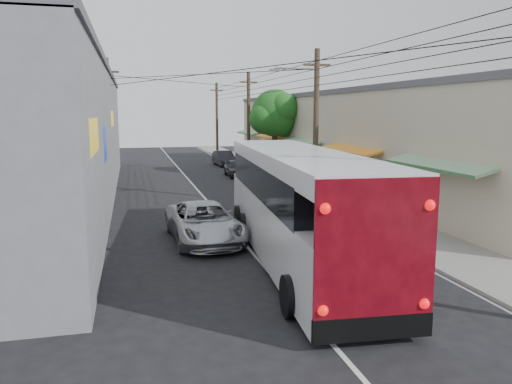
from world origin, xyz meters
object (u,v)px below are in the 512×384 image
at_px(jeepney, 204,222).
at_px(parked_car_far, 224,158).
at_px(pedestrian_near, 377,194).
at_px(coach_bus, 297,205).
at_px(pedestrian_far, 328,195).
at_px(parked_suv, 292,187).
at_px(parked_car_mid, 237,168).

xyz_separation_m(jeepney, parked_car_far, (5.66, 26.54, -0.05)).
distance_m(parked_car_far, pedestrian_near, 23.35).
bearing_deg(coach_bus, pedestrian_near, 50.66).
bearing_deg(pedestrian_far, pedestrian_near, 151.84).
bearing_deg(coach_bus, parked_suv, 76.99).
distance_m(jeepney, pedestrian_near, 9.63).
height_order(jeepney, pedestrian_near, pedestrian_near).
xyz_separation_m(parked_suv, parked_car_far, (-0.34, 18.99, -0.06)).
bearing_deg(parked_car_mid, coach_bus, -95.50).
xyz_separation_m(parked_car_far, pedestrian_near, (3.34, -23.10, 0.25)).
relative_size(parked_suv, pedestrian_near, 3.17).
height_order(parked_suv, parked_car_far, parked_suv).
bearing_deg(coach_bus, parked_car_far, 88.59).
distance_m(coach_bus, parked_suv, 11.37).
height_order(parked_suv, parked_car_mid, parked_suv).
bearing_deg(pedestrian_far, parked_car_mid, -90.86).
height_order(coach_bus, parked_suv, coach_bus).
relative_size(jeepney, pedestrian_near, 3.24).
bearing_deg(pedestrian_near, jeepney, 23.26).
distance_m(parked_suv, parked_car_mid, 11.14).
xyz_separation_m(parked_suv, pedestrian_far, (0.80, -3.28, 0.07)).
distance_m(pedestrian_near, pedestrian_far, 2.36).
height_order(parked_car_mid, pedestrian_near, pedestrian_near).
xyz_separation_m(jeepney, parked_suv, (6.00, 7.55, 0.02)).
distance_m(coach_bus, pedestrian_near, 9.29).
bearing_deg(jeepney, parked_car_far, 75.12).
bearing_deg(parked_car_mid, pedestrian_far, -82.40).
bearing_deg(parked_car_far, jeepney, -105.13).
bearing_deg(parked_car_mid, parked_suv, -84.63).
xyz_separation_m(jeepney, pedestrian_far, (6.80, 4.27, 0.09)).
distance_m(parked_car_mid, pedestrian_near, 15.69).
bearing_deg(parked_car_mid, pedestrian_near, -74.74).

